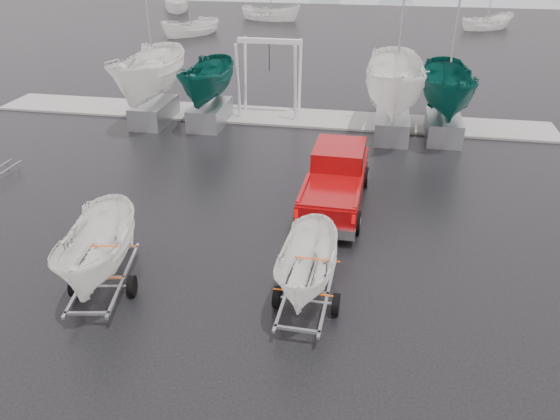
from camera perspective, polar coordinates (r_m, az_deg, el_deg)
The scene contains 14 objects.
ground_plane at distance 18.59m, azimuth -9.90°, elevation -2.73°, with size 120.00×120.00×0.00m, color black.
dock at distance 30.03m, azimuth -1.63°, elevation 9.82°, with size 30.00×3.00×0.12m, color #989892.
pickup_truck at distance 20.27m, azimuth 5.91°, elevation 3.52°, with size 2.32×5.98×1.97m.
trailer_hitched at distance 13.90m, azimuth 3.09°, elevation -1.90°, with size 1.80×3.63×4.47m.
trailer_parked at distance 15.17m, azimuth -19.09°, elevation 0.31°, with size 1.99×3.76×4.98m.
boat_hoist at distance 29.27m, azimuth -1.12°, elevation 14.68°, with size 3.30×2.18×4.12m.
keelboat_0 at distance 28.80m, azimuth -13.78°, elevation 16.84°, with size 2.64×3.20×10.82m.
keelboat_1 at distance 28.11m, azimuth -7.67°, elevation 15.35°, with size 2.15×3.20×6.81m.
keelboat_2 at distance 26.39m, azimuth 12.42°, elevation 16.62°, with size 2.81×3.20×10.99m.
keelboat_3 at distance 27.00m, azimuth 17.61°, elevation 14.80°, with size 2.40×3.20×10.57m.
moored_boat_0 at distance 54.11m, azimuth -9.23°, elevation 17.56°, with size 3.37×3.39×11.18m.
moored_boat_1 at distance 62.37m, azimuth -0.97°, elevation 19.22°, with size 2.93×2.87×11.34m.
moored_boat_2 at distance 60.29m, azimuth 20.72°, elevation 17.25°, with size 3.14×3.12×10.99m.
moored_boat_4 at distance 70.48m, azimuth -10.75°, elevation 19.77°, with size 3.59×3.63×11.65m.
Camera 1 is at (5.99, -14.93, 9.32)m, focal length 35.00 mm.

